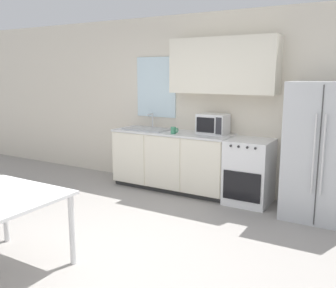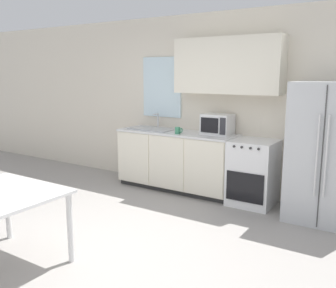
{
  "view_description": "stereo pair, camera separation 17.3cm",
  "coord_description": "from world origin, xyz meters",
  "px_view_note": "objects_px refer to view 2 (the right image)",
  "views": [
    {
      "loc": [
        2.32,
        -2.87,
        1.81
      ],
      "look_at": [
        0.3,
        0.6,
        1.05
      ],
      "focal_mm": 40.0,
      "sensor_mm": 36.0,
      "label": 1
    },
    {
      "loc": [
        2.47,
        -2.78,
        1.81
      ],
      "look_at": [
        0.3,
        0.6,
        1.05
      ],
      "focal_mm": 40.0,
      "sensor_mm": 36.0,
      "label": 2
    }
  ],
  "objects_px": {
    "microwave": "(217,124)",
    "coffee_mug": "(178,130)",
    "refrigerator": "(328,153)",
    "oven_range": "(253,173)"
  },
  "relations": [
    {
      "from": "microwave",
      "to": "coffee_mug",
      "type": "xyz_separation_m",
      "value": [
        -0.51,
        -0.28,
        -0.1
      ]
    },
    {
      "from": "microwave",
      "to": "coffee_mug",
      "type": "height_order",
      "value": "microwave"
    },
    {
      "from": "refrigerator",
      "to": "microwave",
      "type": "distance_m",
      "value": 1.59
    },
    {
      "from": "oven_range",
      "to": "refrigerator",
      "type": "bearing_deg",
      "value": -3.97
    },
    {
      "from": "microwave",
      "to": "refrigerator",
      "type": "bearing_deg",
      "value": -6.48
    },
    {
      "from": "oven_range",
      "to": "refrigerator",
      "type": "xyz_separation_m",
      "value": [
        0.96,
        -0.07,
        0.4
      ]
    },
    {
      "from": "coffee_mug",
      "to": "microwave",
      "type": "bearing_deg",
      "value": 29.18
    },
    {
      "from": "refrigerator",
      "to": "microwave",
      "type": "xyz_separation_m",
      "value": [
        -1.57,
        0.18,
        0.22
      ]
    },
    {
      "from": "oven_range",
      "to": "refrigerator",
      "type": "relative_size",
      "value": 0.53
    },
    {
      "from": "oven_range",
      "to": "microwave",
      "type": "height_order",
      "value": "microwave"
    }
  ]
}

